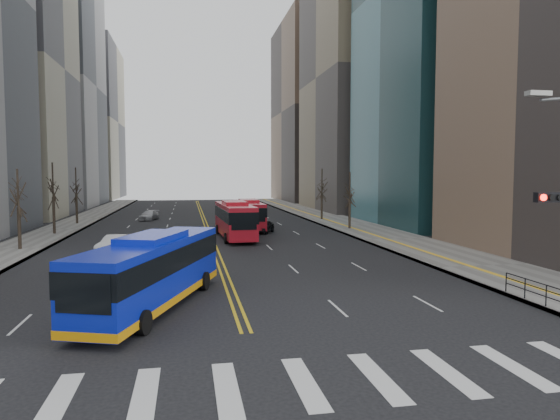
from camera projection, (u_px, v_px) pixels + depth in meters
name	position (u px, v px, depth m)	size (l,w,h in m)	color
ground	(266.00, 386.00, 15.00)	(220.00, 220.00, 0.00)	black
sidewalk_right	(348.00, 224.00, 62.32)	(7.00, 130.00, 0.15)	slate
sidewalk_left	(59.00, 230.00, 56.09)	(5.00, 130.00, 0.15)	slate
crosswalk	(266.00, 386.00, 15.00)	(26.70, 4.00, 0.01)	silver
centerline	(204.00, 220.00, 68.92)	(0.55, 100.00, 0.01)	gold
office_towers	(200.00, 65.00, 80.46)	(83.00, 134.00, 58.00)	#939396
pedestrian_railing	(546.00, 292.00, 23.44)	(0.06, 6.06, 1.02)	black
street_trees	(134.00, 190.00, 47.21)	(35.20, 47.20, 7.60)	black
blue_bus	(153.00, 269.00, 23.66)	(6.56, 12.32, 3.54)	#0B1CB2
red_bus_near	(235.00, 218.00, 49.37)	(3.34, 11.78, 3.69)	#B21321
red_bus_far	(249.00, 213.00, 57.25)	(2.80, 10.92, 3.47)	#B21321
car_white	(115.00, 244.00, 40.31)	(1.52, 4.35, 1.43)	silver
car_dark_mid	(264.00, 227.00, 54.00)	(1.60, 3.98, 1.36)	black
car_silver	(149.00, 215.00, 68.99)	(1.81, 4.45, 1.29)	#AEAEB4
car_dark_far	(254.00, 208.00, 82.40)	(2.22, 4.82, 1.34)	black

